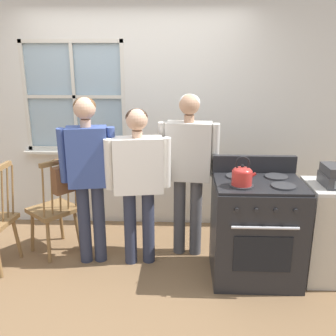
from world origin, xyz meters
TOP-DOWN VIEW (x-y plane):
  - ground_plane at (0.00, 0.00)m, footprint 16.00×16.00m
  - wall_back at (0.04, 1.40)m, footprint 6.40×0.16m
  - chair_by_window at (-0.78, 0.61)m, footprint 0.58×0.58m
  - person_elderly_left at (-0.36, 0.44)m, footprint 0.53×0.27m
  - person_teen_center at (0.11, 0.43)m, footprint 0.62×0.28m
  - person_adult_right at (0.58, 0.63)m, footprint 0.60×0.26m
  - stove at (1.20, 0.24)m, footprint 0.78×0.68m
  - kettle at (1.03, 0.11)m, footprint 0.21×0.17m
  - potted_plant at (-0.50, 1.31)m, footprint 0.11×0.11m
  - handbag at (-0.60, 0.46)m, footprint 0.25×0.25m
  - side_counter at (1.91, 0.25)m, footprint 0.55×0.50m

SIDE VIEW (x-z plane):
  - ground_plane at x=0.00m, z-range 0.00..0.00m
  - side_counter at x=1.91m, z-range 0.00..0.90m
  - chair_by_window at x=-0.78m, z-range -0.05..0.98m
  - stove at x=1.20m, z-range -0.07..1.01m
  - handbag at x=-0.60m, z-range 0.70..1.01m
  - person_teen_center at x=0.11m, z-range 0.17..1.69m
  - person_elderly_left at x=-0.36m, z-range 0.17..1.80m
  - person_adult_right at x=0.58m, z-range 0.17..1.81m
  - potted_plant at x=-0.50m, z-range 0.88..1.14m
  - kettle at x=1.03m, z-range 0.90..1.15m
  - wall_back at x=0.04m, z-range -0.01..2.69m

